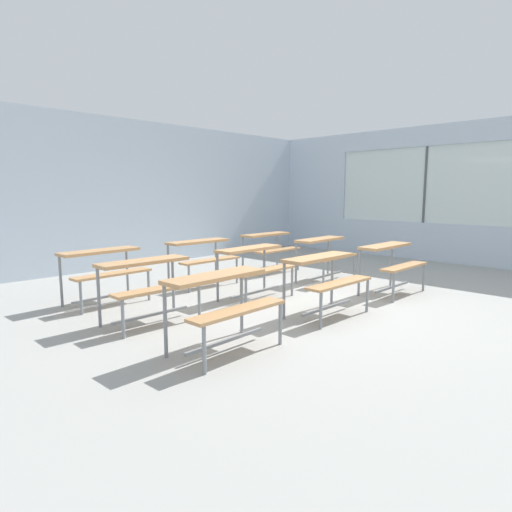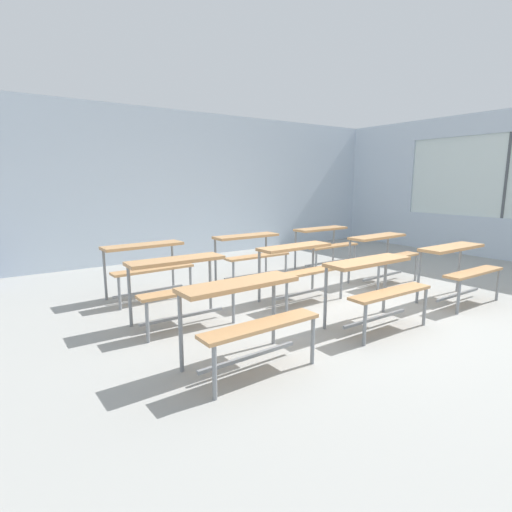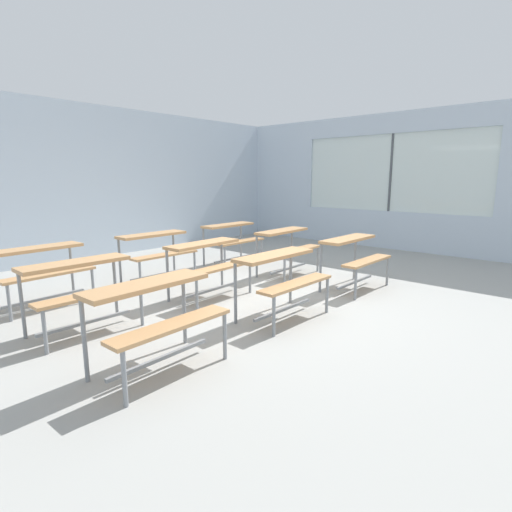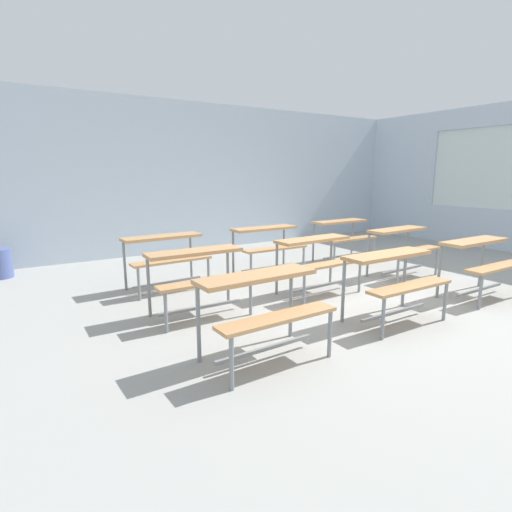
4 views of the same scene
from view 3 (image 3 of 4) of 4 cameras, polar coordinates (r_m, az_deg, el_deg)
The scene contains 12 objects.
ground at distance 5.29m, azimuth 0.72°, elevation -6.75°, with size 10.00×9.00×0.05m, color #9E9E99.
wall_back at distance 8.68m, azimuth -22.64°, elevation 9.64°, with size 10.00×0.12×3.00m, color silver.
wall_right at distance 9.35m, azimuth 22.24°, elevation 9.39°, with size 0.12×9.00×3.00m.
desk_bench_r0c0 at distance 3.42m, azimuth -14.16°, elevation -6.84°, with size 1.11×0.62×0.74m.
desk_bench_r0c1 at distance 4.56m, azimuth 3.70°, elevation -2.02°, with size 1.10×0.60×0.74m.
desk_bench_r0c2 at distance 5.94m, azimuth 13.89°, elevation 0.76°, with size 1.10×0.59×0.74m.
desk_bench_r1c0 at distance 4.52m, azimuth -23.71°, elevation -3.09°, with size 1.11×0.60×0.74m.
desk_bench_r1c1 at distance 5.38m, azimuth -6.77°, elevation -0.04°, with size 1.12×0.63×0.74m.
desk_bench_r1c2 at distance 6.65m, azimuth 4.49°, elevation 2.15°, with size 1.13×0.64×0.74m.
desk_bench_r2c0 at distance 5.66m, azimuth -28.42°, elevation -0.77°, with size 1.13×0.64×0.74m.
desk_bench_r2c1 at distance 6.40m, azimuth -14.02°, elevation 1.49°, with size 1.10×0.60×0.74m.
desk_bench_r2c2 at distance 7.49m, azimuth -3.41°, elevation 3.17°, with size 1.11×0.60×0.74m.
Camera 3 is at (-3.80, -3.30, 1.60)m, focal length 28.00 mm.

